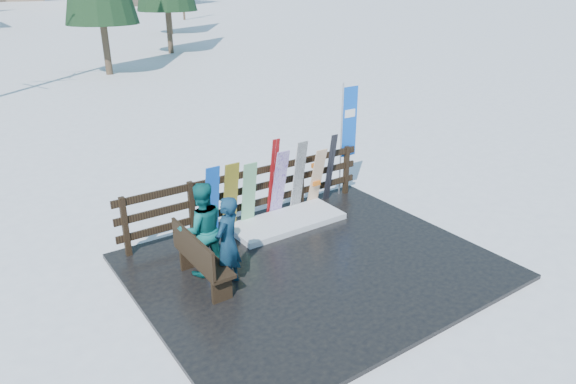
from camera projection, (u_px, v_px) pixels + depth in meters
ground at (314, 268)px, 9.16m from camera, size 700.00×700.00×0.00m
deck at (314, 266)px, 9.14m from camera, size 6.00×5.00×0.08m
fence at (250, 191)px, 10.54m from camera, size 5.60×0.10×1.15m
snow_patch at (287, 221)px, 10.59m from camera, size 2.37×1.00×0.12m
bench at (200, 258)px, 8.32m from camera, size 0.40×1.50×0.97m
snowboard_0 at (212, 202)px, 9.84m from camera, size 0.28×0.27×1.48m
snowboard_1 at (249, 194)px, 10.28m from camera, size 0.30×0.23×1.39m
snowboard_2 at (231, 197)px, 10.05m from camera, size 0.30×0.30×1.47m
snowboard_3 at (279, 184)px, 10.64m from camera, size 0.29×0.37×1.51m
snowboard_4 at (299, 177)px, 10.88m from camera, size 0.26×0.30×1.61m
snowboard_5 at (317, 178)px, 11.18m from camera, size 0.28×0.36×1.36m
ski_pair_a at (273, 178)px, 10.59m from camera, size 0.16×0.31×1.76m
ski_pair_b at (330, 168)px, 11.42m from camera, size 0.17×0.26×1.59m
rental_flag at (347, 126)px, 11.58m from camera, size 0.45×0.04×2.60m
person_front at (228, 242)px, 8.23m from camera, size 0.69×0.63×1.57m
person_back at (202, 229)px, 8.56m from camera, size 0.91×0.76×1.66m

